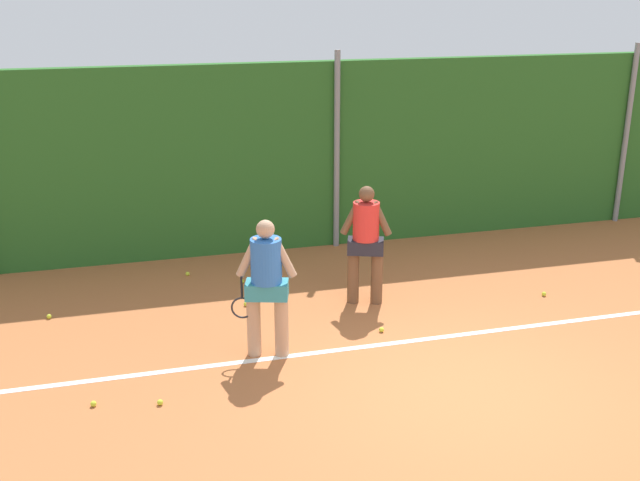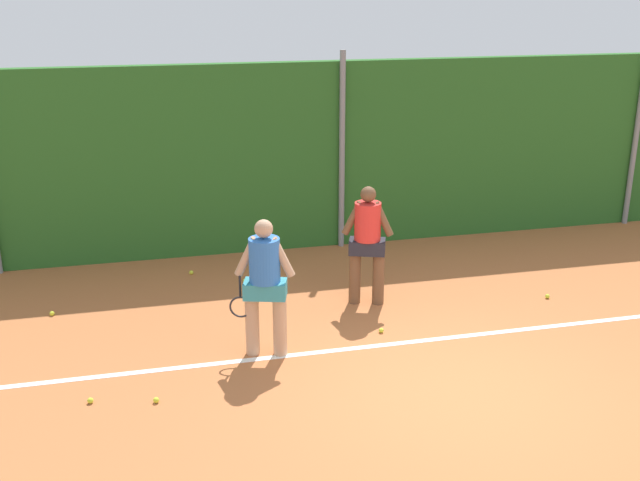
{
  "view_description": "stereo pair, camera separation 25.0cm",
  "coord_description": "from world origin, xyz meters",
  "px_view_note": "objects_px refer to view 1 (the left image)",
  "views": [
    {
      "loc": [
        -3.57,
        -7.07,
        4.47
      ],
      "look_at": [
        -1.14,
        2.02,
        1.23
      ],
      "focal_mm": 42.77,
      "sensor_mm": 36.0,
      "label": 1
    },
    {
      "loc": [
        -3.33,
        -7.13,
        4.47
      ],
      "look_at": [
        -1.14,
        2.02,
        1.23
      ],
      "focal_mm": 42.77,
      "sensor_mm": 36.0,
      "label": 2
    }
  ],
  "objects_px": {
    "player_midcourt": "(366,238)",
    "tennis_ball_2": "(381,330)",
    "player_foreground_near": "(266,281)",
    "tennis_ball_6": "(188,274)",
    "tennis_ball_8": "(93,404)",
    "tennis_ball_0": "(160,402)",
    "tennis_ball_7": "(242,281)",
    "tennis_ball_3": "(246,304)",
    "tennis_ball_5": "(49,316)",
    "tennis_ball_1": "(544,294)"
  },
  "relations": [
    {
      "from": "tennis_ball_3",
      "to": "tennis_ball_6",
      "type": "bearing_deg",
      "value": 116.19
    },
    {
      "from": "tennis_ball_0",
      "to": "tennis_ball_1",
      "type": "xyz_separation_m",
      "value": [
        5.73,
        1.64,
        0.0
      ]
    },
    {
      "from": "tennis_ball_5",
      "to": "tennis_ball_2",
      "type": "bearing_deg",
      "value": -20.24
    },
    {
      "from": "tennis_ball_6",
      "to": "tennis_ball_2",
      "type": "bearing_deg",
      "value": -49.85
    },
    {
      "from": "tennis_ball_0",
      "to": "tennis_ball_8",
      "type": "bearing_deg",
      "value": 167.23
    },
    {
      "from": "tennis_ball_1",
      "to": "tennis_ball_5",
      "type": "relative_size",
      "value": 1.0
    },
    {
      "from": "tennis_ball_1",
      "to": "tennis_ball_3",
      "type": "relative_size",
      "value": 1.0
    },
    {
      "from": "player_midcourt",
      "to": "tennis_ball_6",
      "type": "height_order",
      "value": "player_midcourt"
    },
    {
      "from": "tennis_ball_5",
      "to": "tennis_ball_6",
      "type": "height_order",
      "value": "same"
    },
    {
      "from": "tennis_ball_7",
      "to": "tennis_ball_0",
      "type": "bearing_deg",
      "value": -113.99
    },
    {
      "from": "tennis_ball_5",
      "to": "tennis_ball_7",
      "type": "relative_size",
      "value": 1.0
    },
    {
      "from": "player_foreground_near",
      "to": "tennis_ball_1",
      "type": "xyz_separation_m",
      "value": [
        4.34,
        0.77,
        -0.96
      ]
    },
    {
      "from": "player_foreground_near",
      "to": "player_midcourt",
      "type": "bearing_deg",
      "value": -127.08
    },
    {
      "from": "tennis_ball_3",
      "to": "tennis_ball_6",
      "type": "xyz_separation_m",
      "value": [
        -0.7,
        1.42,
        0.0
      ]
    },
    {
      "from": "tennis_ball_1",
      "to": "tennis_ball_8",
      "type": "xyz_separation_m",
      "value": [
        -6.44,
        -1.48,
        0.0
      ]
    },
    {
      "from": "player_foreground_near",
      "to": "tennis_ball_3",
      "type": "relative_size",
      "value": 26.81
    },
    {
      "from": "player_midcourt",
      "to": "tennis_ball_7",
      "type": "height_order",
      "value": "player_midcourt"
    },
    {
      "from": "tennis_ball_0",
      "to": "tennis_ball_1",
      "type": "relative_size",
      "value": 1.0
    },
    {
      "from": "tennis_ball_0",
      "to": "tennis_ball_6",
      "type": "distance_m",
      "value": 3.9
    },
    {
      "from": "tennis_ball_1",
      "to": "tennis_ball_6",
      "type": "bearing_deg",
      "value": 156.44
    },
    {
      "from": "player_midcourt",
      "to": "tennis_ball_5",
      "type": "relative_size",
      "value": 26.5
    },
    {
      "from": "player_midcourt",
      "to": "tennis_ball_7",
      "type": "distance_m",
      "value": 2.21
    },
    {
      "from": "tennis_ball_3",
      "to": "tennis_ball_8",
      "type": "bearing_deg",
      "value": -132.71
    },
    {
      "from": "player_midcourt",
      "to": "tennis_ball_6",
      "type": "relative_size",
      "value": 26.5
    },
    {
      "from": "tennis_ball_3",
      "to": "tennis_ball_6",
      "type": "relative_size",
      "value": 1.0
    },
    {
      "from": "tennis_ball_0",
      "to": "tennis_ball_8",
      "type": "xyz_separation_m",
      "value": [
        -0.71,
        0.16,
        0.0
      ]
    },
    {
      "from": "tennis_ball_0",
      "to": "tennis_ball_5",
      "type": "bearing_deg",
      "value": 116.31
    },
    {
      "from": "tennis_ball_0",
      "to": "tennis_ball_5",
      "type": "xyz_separation_m",
      "value": [
        -1.34,
        2.71,
        0.0
      ]
    },
    {
      "from": "tennis_ball_0",
      "to": "tennis_ball_6",
      "type": "bearing_deg",
      "value": 79.93
    },
    {
      "from": "player_foreground_near",
      "to": "tennis_ball_6",
      "type": "distance_m",
      "value": 3.2
    },
    {
      "from": "tennis_ball_1",
      "to": "tennis_ball_2",
      "type": "relative_size",
      "value": 1.0
    },
    {
      "from": "tennis_ball_7",
      "to": "tennis_ball_8",
      "type": "xyz_separation_m",
      "value": [
        -2.18,
        -3.14,
        0.0
      ]
    },
    {
      "from": "player_foreground_near",
      "to": "tennis_ball_0",
      "type": "distance_m",
      "value": 1.9
    },
    {
      "from": "player_midcourt",
      "to": "tennis_ball_8",
      "type": "relative_size",
      "value": 26.5
    },
    {
      "from": "tennis_ball_6",
      "to": "tennis_ball_8",
      "type": "height_order",
      "value": "same"
    },
    {
      "from": "player_midcourt",
      "to": "player_foreground_near",
      "type": "bearing_deg",
      "value": 56.19
    },
    {
      "from": "player_midcourt",
      "to": "tennis_ball_2",
      "type": "relative_size",
      "value": 26.5
    },
    {
      "from": "tennis_ball_1",
      "to": "player_midcourt",
      "type": "bearing_deg",
      "value": 169.86
    },
    {
      "from": "tennis_ball_6",
      "to": "tennis_ball_3",
      "type": "bearing_deg",
      "value": -63.81
    },
    {
      "from": "tennis_ball_0",
      "to": "tennis_ball_7",
      "type": "height_order",
      "value": "same"
    },
    {
      "from": "tennis_ball_3",
      "to": "tennis_ball_7",
      "type": "distance_m",
      "value": 0.88
    },
    {
      "from": "tennis_ball_7",
      "to": "tennis_ball_6",
      "type": "bearing_deg",
      "value": 145.57
    },
    {
      "from": "tennis_ball_7",
      "to": "tennis_ball_1",
      "type": "bearing_deg",
      "value": -21.31
    },
    {
      "from": "tennis_ball_6",
      "to": "tennis_ball_8",
      "type": "relative_size",
      "value": 1.0
    },
    {
      "from": "player_midcourt",
      "to": "tennis_ball_7",
      "type": "bearing_deg",
      "value": -16.73
    },
    {
      "from": "tennis_ball_5",
      "to": "tennis_ball_1",
      "type": "bearing_deg",
      "value": -8.57
    },
    {
      "from": "player_midcourt",
      "to": "tennis_ball_2",
      "type": "height_order",
      "value": "player_midcourt"
    },
    {
      "from": "tennis_ball_6",
      "to": "tennis_ball_7",
      "type": "height_order",
      "value": "same"
    },
    {
      "from": "tennis_ball_8",
      "to": "player_foreground_near",
      "type": "bearing_deg",
      "value": 18.72
    },
    {
      "from": "tennis_ball_2",
      "to": "tennis_ball_3",
      "type": "distance_m",
      "value": 2.07
    }
  ]
}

